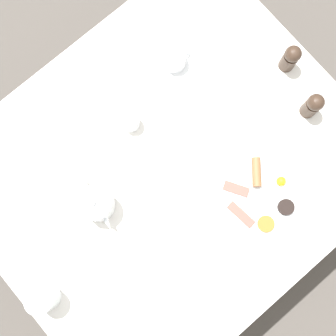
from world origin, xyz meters
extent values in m
plane|color=#4C4742|center=(0.00, 0.00, 0.00)|extent=(8.00, 8.00, 0.00)
cube|color=silver|center=(0.00, 0.00, 0.75)|extent=(1.06, 1.23, 0.03)
cylinder|color=brown|center=(0.48, -0.56, 0.37)|extent=(0.04, 0.04, 0.74)
cylinder|color=white|center=(-0.26, -0.16, 0.77)|extent=(0.32, 0.32, 0.01)
cylinder|color=white|center=(-0.26, -0.24, 0.78)|extent=(0.07, 0.07, 0.00)
sphere|color=yellow|center=(-0.26, -0.24, 0.79)|extent=(0.03, 0.03, 0.03)
cylinder|color=brown|center=(-0.19, -0.20, 0.79)|extent=(0.09, 0.08, 0.03)
cube|color=#B74C42|center=(-0.19, -0.12, 0.78)|extent=(0.09, 0.07, 0.01)
cube|color=#B74C42|center=(-0.26, -0.08, 0.78)|extent=(0.10, 0.04, 0.01)
cylinder|color=#D16023|center=(-0.33, -0.12, 0.78)|extent=(0.05, 0.05, 0.01)
cylinder|color=black|center=(-0.33, -0.20, 0.79)|extent=(0.05, 0.05, 0.02)
cylinder|color=white|center=(0.05, 0.24, 0.82)|extent=(0.10, 0.10, 0.11)
cylinder|color=white|center=(0.05, 0.24, 0.88)|extent=(0.08, 0.08, 0.01)
sphere|color=white|center=(0.05, 0.24, 0.89)|extent=(0.02, 0.02, 0.02)
cone|color=white|center=(-0.01, 0.25, 0.83)|extent=(0.06, 0.03, 0.05)
torus|color=white|center=(0.11, 0.23, 0.82)|extent=(0.09, 0.02, 0.09)
cylinder|color=white|center=(0.26, -0.25, 0.77)|extent=(0.14, 0.14, 0.01)
cylinder|color=white|center=(0.26, -0.25, 0.80)|extent=(0.08, 0.08, 0.05)
cylinder|color=brown|center=(0.26, -0.25, 0.79)|extent=(0.07, 0.07, 0.04)
torus|color=white|center=(0.25, -0.29, 0.80)|extent=(0.01, 0.04, 0.04)
cylinder|color=white|center=(-0.06, 0.54, 0.83)|extent=(0.08, 0.08, 0.12)
cylinder|color=white|center=(0.19, -0.01, 0.80)|extent=(0.06, 0.06, 0.06)
torus|color=white|center=(0.23, -0.01, 0.80)|extent=(0.04, 0.01, 0.04)
cylinder|color=#38281E|center=(0.01, -0.53, 0.80)|extent=(0.05, 0.05, 0.08)
sphere|color=#38281E|center=(0.01, -0.53, 0.86)|extent=(0.05, 0.05, 0.05)
cylinder|color=#38281E|center=(-0.15, -0.47, 0.80)|extent=(0.05, 0.05, 0.08)
sphere|color=#38281E|center=(-0.15, -0.47, 0.86)|extent=(0.05, 0.05, 0.05)
cube|color=white|center=(-0.04, 0.00, 0.77)|extent=(0.14, 0.16, 0.01)
cube|color=silver|center=(0.41, 0.18, 0.77)|extent=(0.18, 0.03, 0.00)
cube|color=silver|center=(0.38, -0.09, 0.77)|extent=(0.18, 0.14, 0.00)
cube|color=silver|center=(0.10, -0.19, 0.77)|extent=(0.17, 0.03, 0.00)
camera|label=1|loc=(-0.17, 0.15, 2.25)|focal=50.00mm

